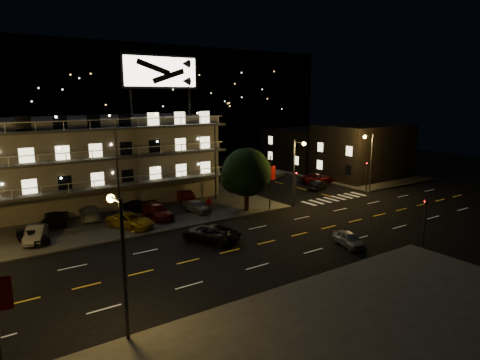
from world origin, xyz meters
TOP-DOWN VIEW (x-y plane):
  - ground at (0.00, 0.00)m, footprint 140.00×140.00m
  - curb_nw at (-14.00, 20.00)m, footprint 44.00×24.00m
  - curb_ne at (30.00, 20.00)m, footprint 16.00×24.00m
  - motel at (-9.94, 23.88)m, footprint 28.00×13.80m
  - side_bldg_front at (29.99, 16.00)m, footprint 14.06×10.00m
  - side_bldg_back at (29.99, 28.00)m, footprint 14.06×12.00m
  - hill_backdrop at (-5.94, 68.78)m, footprint 120.00×25.00m
  - streetlight_nc at (8.50, 7.94)m, footprint 0.44×1.92m
  - streetlight_ne at (22.14, 8.30)m, footprint 1.92×0.44m
  - streetlight_s at (-18.00, -7.94)m, footprint 0.44×1.92m
  - signal_nw at (9.00, 8.50)m, footprint 0.20×0.27m
  - signal_sw at (9.00, -8.50)m, footprint 0.20×0.27m
  - signal_ne at (22.00, 8.50)m, footprint 0.27×0.20m
  - banner_north at (5.09, 8.40)m, footprint 0.83×0.16m
  - stop_sign at (-3.00, 8.57)m, footprint 0.91×0.11m
  - tree at (2.44, 9.52)m, footprint 5.73×5.52m
  - lot_car_0 at (-19.59, 11.36)m, footprint 2.63×4.27m
  - lot_car_1 at (-19.32, 11.63)m, footprint 2.83×4.52m
  - lot_car_2 at (-10.75, 10.82)m, footprint 4.25×5.58m
  - lot_car_3 at (-7.20, 12.38)m, footprint 2.13×5.14m
  - lot_car_4 at (-2.52, 12.17)m, footprint 2.15×4.16m
  - lot_car_6 at (-16.73, 16.20)m, footprint 3.59×5.39m
  - lot_car_7 at (-13.28, 16.20)m, footprint 2.86×5.27m
  - lot_car_8 at (-8.14, 16.66)m, footprint 2.64×4.23m
  - lot_car_9 at (-1.44, 17.39)m, footprint 2.27×4.63m
  - side_car_0 at (17.62, 13.34)m, footprint 4.09×2.76m
  - side_car_1 at (20.88, 16.74)m, footprint 5.61×3.87m
  - side_car_2 at (18.26, 23.71)m, footprint 4.83×3.18m
  - side_car_3 at (19.23, 29.11)m, footprint 4.28×1.83m
  - road_car_east at (3.45, -4.88)m, footprint 2.46×3.96m
  - road_car_west at (-6.02, 3.23)m, footprint 4.61×6.04m

SIDE VIEW (x-z plane):
  - ground at x=0.00m, z-range 0.00..0.00m
  - curb_nw at x=-14.00m, z-range 0.00..0.15m
  - curb_ne at x=30.00m, z-range 0.00..0.15m
  - road_car_east at x=3.45m, z-range 0.00..1.26m
  - side_car_0 at x=17.62m, z-range 0.00..1.28m
  - side_car_2 at x=18.26m, z-range 0.00..1.30m
  - side_car_1 at x=20.88m, z-range 0.00..1.42m
  - side_car_3 at x=19.23m, z-range 0.00..1.44m
  - road_car_west at x=-6.02m, z-range 0.00..1.52m
  - lot_car_8 at x=-8.14m, z-range 0.15..1.49m
  - lot_car_4 at x=-2.52m, z-range 0.15..1.50m
  - lot_car_0 at x=-19.59m, z-range 0.15..1.51m
  - lot_car_6 at x=-16.73m, z-range 0.15..1.53m
  - lot_car_1 at x=-19.32m, z-range 0.15..1.56m
  - lot_car_2 at x=-10.75m, z-range 0.15..1.56m
  - lot_car_7 at x=-13.28m, z-range 0.15..1.60m
  - lot_car_9 at x=-1.44m, z-range 0.15..1.61m
  - lot_car_3 at x=-7.20m, z-range 0.15..1.64m
  - stop_sign at x=-3.00m, z-range 0.41..3.01m
  - signal_nw at x=9.00m, z-range 0.27..4.87m
  - signal_sw at x=9.00m, z-range 0.27..4.87m
  - signal_ne at x=22.00m, z-range 0.27..4.87m
  - banner_north at x=5.09m, z-range 0.23..6.63m
  - side_bldg_back at x=29.99m, z-range 0.00..7.00m
  - side_bldg_front at x=29.99m, z-range 0.00..8.50m
  - tree at x=2.44m, z-range 0.83..8.05m
  - streetlight_nc at x=8.50m, z-range 0.96..8.96m
  - streetlight_ne at x=22.14m, z-range 0.96..8.96m
  - streetlight_s at x=-18.00m, z-range 0.96..8.96m
  - motel at x=-9.94m, z-range -3.71..14.39m
  - hill_backdrop at x=-5.94m, z-range -0.45..23.55m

